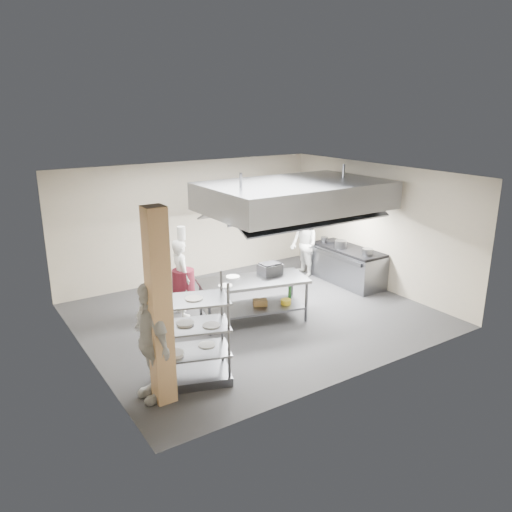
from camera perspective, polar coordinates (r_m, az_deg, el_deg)
floor at (r=10.73m, az=-0.03°, el=-6.80°), size 7.00×7.00×0.00m
ceiling at (r=9.92m, az=-0.03°, el=9.28°), size 7.00×7.00×0.00m
wall_back at (r=12.76m, az=-7.43°, el=4.01°), size 7.00×0.00×7.00m
wall_left at (r=8.90m, az=-19.28°, el=-2.52°), size 0.00×6.00×6.00m
wall_right at (r=12.43m, az=13.63°, el=3.32°), size 0.00×6.00×6.00m
column at (r=7.35m, az=-10.98°, el=-5.90°), size 0.30×0.30×3.00m
exhaust_hood at (r=11.08m, az=4.50°, el=6.89°), size 4.00×2.50×0.60m
hood_strip_a at (r=10.62m, az=0.60°, el=4.75°), size 1.60×0.12×0.04m
hood_strip_b at (r=11.70m, az=7.98°, el=5.72°), size 1.60×0.12×0.04m
wall_shelf at (r=13.49m, az=-0.23°, el=4.84°), size 1.50×0.28×0.04m
island at (r=10.31m, az=-0.31°, el=-5.09°), size 2.36×1.42×0.91m
island_worktop at (r=10.15m, az=-0.31°, el=-2.87°), size 2.36×1.42×0.06m
island_undershelf at (r=10.36m, az=-0.31°, el=-5.89°), size 2.17×1.29×0.04m
pass_rack at (r=8.03m, az=-7.31°, el=-8.58°), size 1.33×1.03×1.76m
cooking_range at (r=12.76m, az=10.38°, el=-1.17°), size 0.80×2.00×0.84m
range_top at (r=12.63m, az=10.49°, el=0.78°), size 0.78×1.96×0.06m
chef_head at (r=10.58m, az=-8.53°, el=-2.47°), size 0.45×0.64×1.67m
chef_line at (r=12.97m, az=5.46°, el=1.25°), size 0.75×0.90×1.67m
chef_plating at (r=7.69m, az=-11.91°, el=-9.52°), size 0.48×1.11×1.87m
griddle at (r=10.44m, az=1.61°, el=-1.51°), size 0.45×0.35×0.22m
wicker_basket at (r=10.40m, az=0.47°, el=-5.32°), size 0.34×0.30×0.12m
stockpot at (r=12.54m, az=9.65°, el=1.32°), size 0.29×0.29×0.20m
plate_stack at (r=8.17m, az=-7.23°, el=-10.57°), size 0.28×0.28×0.05m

